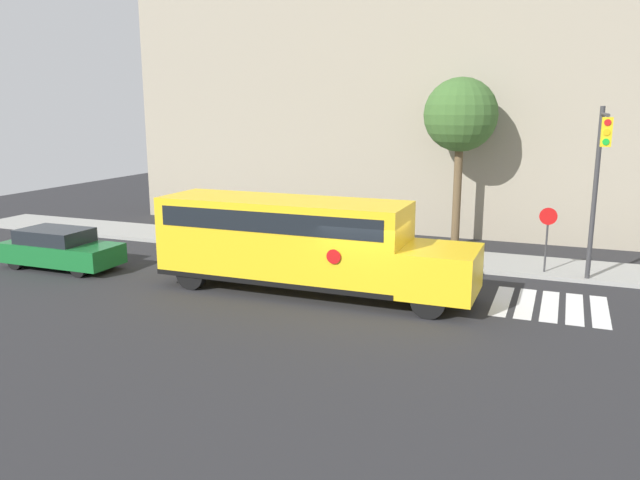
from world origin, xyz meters
The scene contains 9 objects.
ground_plane centered at (0.00, 0.00, 0.00)m, with size 60.00×60.00×0.00m, color #28282B.
sidewalk_strip centered at (0.00, 6.50, 0.07)m, with size 44.00×3.00×0.15m.
building_backdrop centered at (0.00, 13.00, 5.76)m, with size 32.00×4.00×11.52m.
crosswalk_stripes centered at (5.24, 2.00, 0.00)m, with size 3.30×3.20×0.01m.
school_bus centered at (-2.49, 0.62, 1.72)m, with size 10.29×2.57×3.01m.
parked_car centered at (-11.93, 0.10, 0.74)m, with size 4.49×1.82×1.48m.
stop_sign centered at (4.93, 5.55, 1.59)m, with size 0.61×0.10×2.47m.
traffic_light centered at (6.33, 4.05, 3.94)m, with size 0.28×3.81×5.94m.
tree_near_sidewalk centered at (1.12, 9.37, 5.52)m, with size 3.07×3.07×7.12m.
Camera 1 is at (5.39, -17.35, 5.94)m, focal length 35.00 mm.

